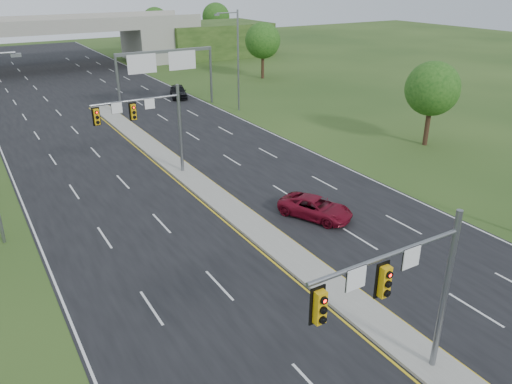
{
  "coord_description": "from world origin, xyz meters",
  "views": [
    {
      "loc": [
        -14.04,
        -9.66,
        14.48
      ],
      "look_at": [
        -0.53,
        12.81,
        3.0
      ],
      "focal_mm": 35.0,
      "sensor_mm": 36.0,
      "label": 1
    }
  ],
  "objects_px": {
    "car_far_c": "(178,91)",
    "signal_mast_far": "(151,119)",
    "signal_mast_near": "(407,286)",
    "car_far_a": "(316,208)",
    "sign_gantry": "(164,63)",
    "overpass": "(47,47)"
  },
  "relations": [
    {
      "from": "signal_mast_near",
      "to": "car_far_c",
      "type": "bearing_deg",
      "value": 76.09
    },
    {
      "from": "overpass",
      "to": "car_far_c",
      "type": "relative_size",
      "value": 17.19
    },
    {
      "from": "car_far_c",
      "to": "sign_gantry",
      "type": "bearing_deg",
      "value": -109.31
    },
    {
      "from": "overpass",
      "to": "car_far_a",
      "type": "bearing_deg",
      "value": -86.42
    },
    {
      "from": "signal_mast_near",
      "to": "sign_gantry",
      "type": "bearing_deg",
      "value": 78.75
    },
    {
      "from": "signal_mast_near",
      "to": "signal_mast_far",
      "type": "relative_size",
      "value": 1.0
    },
    {
      "from": "sign_gantry",
      "to": "car_far_a",
      "type": "xyz_separation_m",
      "value": [
        -2.5,
        -31.73,
        -4.55
      ]
    },
    {
      "from": "car_far_a",
      "to": "signal_mast_near",
      "type": "bearing_deg",
      "value": -140.41
    },
    {
      "from": "signal_mast_near",
      "to": "car_far_c",
      "type": "xyz_separation_m",
      "value": [
        12.28,
        49.59,
        -3.91
      ]
    },
    {
      "from": "car_far_c",
      "to": "signal_mast_near",
      "type": "bearing_deg",
      "value": -87.27
    },
    {
      "from": "signal_mast_far",
      "to": "car_far_a",
      "type": "distance_m",
      "value": 13.98
    },
    {
      "from": "signal_mast_near",
      "to": "sign_gantry",
      "type": "relative_size",
      "value": 0.6
    },
    {
      "from": "signal_mast_near",
      "to": "sign_gantry",
      "type": "xyz_separation_m",
      "value": [
        8.95,
        44.99,
        0.51
      ]
    },
    {
      "from": "car_far_c",
      "to": "car_far_a",
      "type": "bearing_deg",
      "value": -82.49
    },
    {
      "from": "car_far_a",
      "to": "overpass",
      "type": "bearing_deg",
      "value": 69.08
    },
    {
      "from": "signal_mast_far",
      "to": "car_far_a",
      "type": "relative_size",
      "value": 1.45
    },
    {
      "from": "overpass",
      "to": "car_far_a",
      "type": "height_order",
      "value": "overpass"
    },
    {
      "from": "car_far_c",
      "to": "signal_mast_far",
      "type": "bearing_deg",
      "value": -99.9
    },
    {
      "from": "signal_mast_near",
      "to": "car_far_a",
      "type": "distance_m",
      "value": 15.29
    },
    {
      "from": "signal_mast_near",
      "to": "car_far_a",
      "type": "bearing_deg",
      "value": 64.09
    },
    {
      "from": "signal_mast_near",
      "to": "overpass",
      "type": "xyz_separation_m",
      "value": [
        2.26,
        80.07,
        -1.17
      ]
    },
    {
      "from": "signal_mast_near",
      "to": "car_far_a",
      "type": "xyz_separation_m",
      "value": [
        6.44,
        13.27,
        -4.03
      ]
    }
  ]
}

